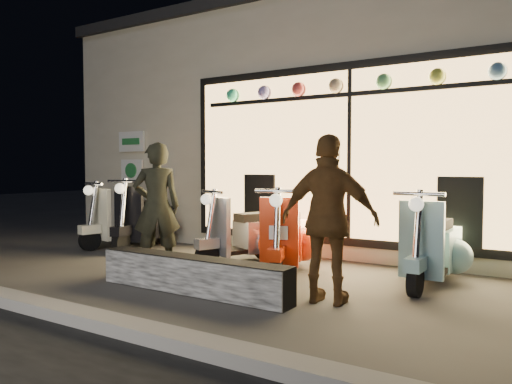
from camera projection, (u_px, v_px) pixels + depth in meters
ground at (226, 281)px, 6.00m from camera, size 40.00×40.00×0.00m
kerb at (91, 319)px, 4.31m from camera, size 40.00×0.25×0.12m
shop_building at (369, 131)px, 10.10m from camera, size 10.20×6.23×4.20m
graffiti_barrier at (193, 275)px, 5.43m from camera, size 2.40×0.28×0.40m
scooter_silver at (251, 234)px, 7.17m from camera, size 0.80×1.39×1.01m
scooter_red at (286, 238)px, 6.61m from camera, size 0.81×1.48×1.06m
scooter_black at (148, 220)px, 8.58m from camera, size 0.74×1.57×1.12m
scooter_cream at (132, 221)px, 8.67m from camera, size 0.69×1.50×1.07m
scooter_blue at (434, 247)px, 5.89m from camera, size 0.48×1.48×1.07m
man at (157, 206)px, 6.66m from camera, size 0.72×0.72×1.70m
woman at (329, 219)px, 4.98m from camera, size 1.04×0.53×1.71m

